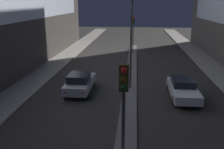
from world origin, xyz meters
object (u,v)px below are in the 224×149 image
object	(u,v)px
traffic_light_near	(123,102)
traffic_light_mid	(133,27)
car_left_lane	(80,82)
car_right_lane	(183,88)
street_lamp	(132,3)

from	to	relation	value
traffic_light_near	traffic_light_mid	xyz separation A→B (m)	(0.00, 26.19, 0.00)
traffic_light_mid	car_left_lane	distance (m)	16.31
car_left_lane	car_right_lane	size ratio (longest dim) A/B	0.92
car_left_lane	car_right_lane	xyz separation A→B (m)	(7.90, -0.51, -0.05)
traffic_light_mid	street_lamp	bearing A→B (deg)	-90.00
traffic_light_near	car_right_lane	size ratio (longest dim) A/B	1.04
traffic_light_mid	car_right_lane	bearing A→B (deg)	-76.18
street_lamp	car_right_lane	size ratio (longest dim) A/B	1.97
street_lamp	car_left_lane	size ratio (longest dim) A/B	2.14
traffic_light_near	car_left_lane	size ratio (longest dim) A/B	1.13
street_lamp	car_left_lane	bearing A→B (deg)	-165.45
traffic_light_near	traffic_light_mid	size ratio (longest dim) A/B	1.00
traffic_light_near	street_lamp	size ratio (longest dim) A/B	0.53
street_lamp	car_left_lane	world-z (taller)	street_lamp
car_left_lane	traffic_light_mid	bearing A→B (deg)	75.74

